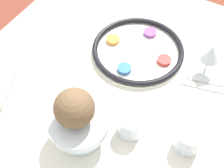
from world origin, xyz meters
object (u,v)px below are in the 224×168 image
Objects in this scene: napkin_roll at (3,85)px; cup_mid at (130,125)px; wine_glass at (211,55)px; coconut at (74,108)px; seder_plate at (138,50)px; cup_near at (188,139)px; orange_fruit at (77,109)px; fruit_stand at (79,125)px.

cup_mid is (-0.07, 0.45, 0.01)m from napkin_roll.
napkin_roll is at bearing -54.20° from wine_glass.
coconut is 1.44× the size of cup_mid.
cup_near reaches higher than seder_plate.
seder_plate is at bearing -132.01° from cup_near.
wine_glass reaches higher than cup_near.
seder_plate is 4.36× the size of cup_near.
orange_fruit reaches higher than napkin_roll.
fruit_stand reaches higher than napkin_roll.
orange_fruit is at bearing 162.61° from coconut.
orange_fruit reaches higher than seder_plate.
coconut reaches higher than napkin_roll.
coconut is 0.35m from cup_near.
seder_plate is 3.02× the size of coconut.
fruit_stand is 0.33m from napkin_roll.
napkin_roll is at bearing -40.28° from seder_plate.
orange_fruit is (0.39, 0.00, 0.13)m from seder_plate.
seder_plate is at bearing -157.35° from cup_mid.
cup_near is at bearing 9.09° from wine_glass.
orange_fruit is 0.19m from cup_mid.
coconut reaches higher than fruit_stand.
coconut is (0.40, 0.00, 0.15)m from seder_plate.
wine_glass is 0.31m from cup_near.
wine_glass is at bearing 150.13° from orange_fruit.
napkin_roll is at bearing -79.95° from cup_near.
cup_mid is at bearing 98.83° from napkin_roll.
orange_fruit is at bearing -29.87° from wine_glass.
fruit_stand is at bearing -51.40° from cup_mid.
seder_plate is at bearing -179.73° from coconut.
wine_glass is 0.74× the size of napkin_roll.
fruit_stand is (0.40, 0.01, 0.06)m from seder_plate.
fruit_stand reaches higher than cup_near.
coconut is at bearing -108.44° from fruit_stand.
fruit_stand is 0.08m from coconut.
orange_fruit is (-0.01, -0.00, 0.07)m from fruit_stand.
cup_near is at bearing 113.12° from orange_fruit.
fruit_stand is at bearing 1.18° from seder_plate.
cup_near and cup_mid have the same top height.
coconut is 1.44× the size of cup_near.
orange_fruit reaches higher than fruit_stand.
napkin_roll is 0.63m from cup_near.
napkin_roll is (0.41, -0.57, -0.07)m from wine_glass.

